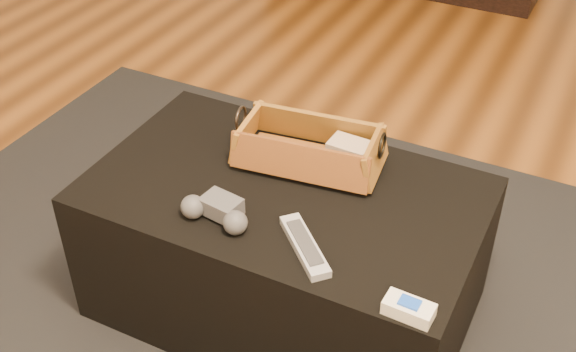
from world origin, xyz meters
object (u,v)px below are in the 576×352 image
at_px(wicker_basket, 309,149).
at_px(game_controller, 217,211).
at_px(silver_remote, 305,246).
at_px(cream_gadget, 409,309).
at_px(tv_remote, 300,157).
at_px(ottoman, 285,250).

xyz_separation_m(wicker_basket, game_controller, (-0.10, -0.31, -0.02)).
relative_size(silver_remote, cream_gadget, 1.75).
xyz_separation_m(tv_remote, game_controller, (-0.08, -0.29, 0.01)).
bearing_deg(game_controller, cream_gadget, -8.95).
relative_size(ottoman, tv_remote, 4.93).
distance_m(ottoman, game_controller, 0.31).
relative_size(wicker_basket, cream_gadget, 3.83).
relative_size(tv_remote, silver_remote, 1.09).
xyz_separation_m(wicker_basket, cream_gadget, (0.41, -0.39, -0.03)).
distance_m(ottoman, tv_remote, 0.26).
bearing_deg(silver_remote, cream_gadget, -16.68).
xyz_separation_m(game_controller, silver_remote, (0.23, 0.00, -0.02)).
height_order(wicker_basket, game_controller, wicker_basket).
height_order(wicker_basket, cream_gadget, wicker_basket).
height_order(game_controller, cream_gadget, game_controller).
distance_m(tv_remote, cream_gadget, 0.57).
xyz_separation_m(ottoman, tv_remote, (-0.01, 0.11, 0.23)).
relative_size(wicker_basket, game_controller, 2.24).
bearing_deg(ottoman, game_controller, -115.24).
bearing_deg(tv_remote, cream_gadget, -54.17).
height_order(tv_remote, cream_gadget, cream_gadget).
distance_m(game_controller, cream_gadget, 0.51).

